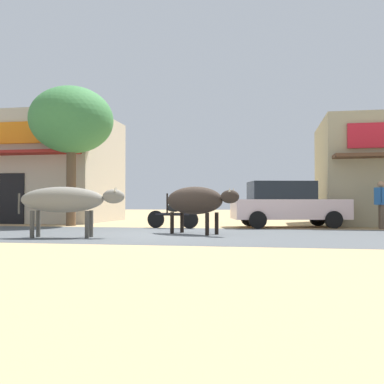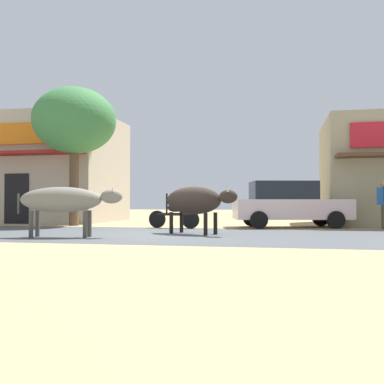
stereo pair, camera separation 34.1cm
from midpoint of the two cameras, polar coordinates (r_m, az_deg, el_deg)
ground at (r=12.31m, az=-3.23°, el=-5.53°), size 80.00×80.00×0.00m
asphalt_road at (r=12.31m, az=-3.23°, el=-5.52°), size 72.00×6.09×0.00m
storefront_left_cafe at (r=22.14m, az=-19.31°, el=2.69°), size 7.73×5.84×4.84m
roadside_tree at (r=17.73m, az=-14.51°, el=8.87°), size 3.19×3.19×5.35m
parked_hatchback_car at (r=16.05m, az=13.07°, el=-1.51°), size 4.30×2.49×1.64m
parked_motorcycle at (r=15.16m, az=-1.65°, el=-2.97°), size 1.84×0.31×1.05m
cow_near_brown at (r=11.62m, az=-15.52°, el=-1.05°), size 2.70×0.97×1.29m
cow_far_dark at (r=12.35m, az=1.15°, el=-1.16°), size 2.38×1.53×1.34m
pedestrian_by_shop at (r=15.91m, az=24.28°, el=-1.06°), size 0.47×0.61×1.61m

